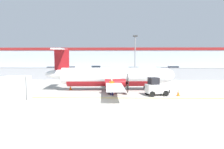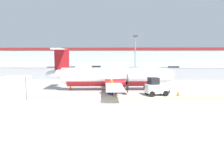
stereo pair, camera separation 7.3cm
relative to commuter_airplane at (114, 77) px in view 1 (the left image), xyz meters
name	(u,v)px [view 1 (the left image)]	position (x,y,z in m)	size (l,w,h in m)	color
ground_plane	(105,98)	(-0.76, -4.80, -1.60)	(140.00, 140.00, 0.01)	#ADA89E
perimeter_fence	(111,73)	(-0.76, 11.20, -0.49)	(98.00, 0.10, 2.10)	gray
parking_lot_strip	(113,74)	(-0.76, 22.70, -1.54)	(98.00, 17.00, 0.12)	#38383A
background_building	(114,59)	(-0.76, 41.19, 1.66)	(91.00, 8.10, 6.50)	#A8B2BC
commuter_airplane	(114,77)	(0.00, 0.00, 0.00)	(15.32, 16.07, 4.92)	white
baggage_tug	(156,87)	(4.40, -3.32, -0.75)	(2.55, 1.90, 1.88)	silver
ground_crew_worker	(112,86)	(-0.18, -3.36, -0.65)	(0.55, 0.40, 1.70)	#191E4C
cargo_container	(14,88)	(-9.12, -6.03, -0.50)	(2.65, 2.31, 2.20)	silver
traffic_cone_near_left	(178,93)	(6.63, -3.48, -1.29)	(0.36, 0.36, 0.64)	orange
traffic_cone_near_right	(71,87)	(-5.25, 0.20, -1.29)	(0.36, 0.36, 0.64)	orange
traffic_cone_far_left	(110,87)	(-0.52, 0.84, -1.29)	(0.36, 0.36, 0.64)	orange
parked_car_0	(52,70)	(-14.38, 22.69, -0.71)	(4.20, 2.01, 1.58)	gray
parked_car_1	(70,70)	(-10.51, 23.71, -0.71)	(4.22, 2.04, 1.58)	navy
parked_car_2	(96,69)	(-4.91, 27.83, -0.71)	(4.36, 2.35, 1.58)	black
parked_car_3	(107,71)	(-1.93, 19.33, -0.71)	(4.38, 2.41, 1.58)	black
parked_car_4	(133,71)	(3.73, 21.69, -0.71)	(4.35, 2.32, 1.58)	black
parked_car_5	(161,71)	(9.60, 21.14, -0.71)	(4.30, 2.22, 1.58)	black
parked_car_6	(173,69)	(13.38, 26.20, -0.71)	(4.37, 2.38, 1.58)	navy
apron_light_pole	(135,54)	(3.10, 8.49, 2.70)	(0.70, 0.30, 7.27)	slate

